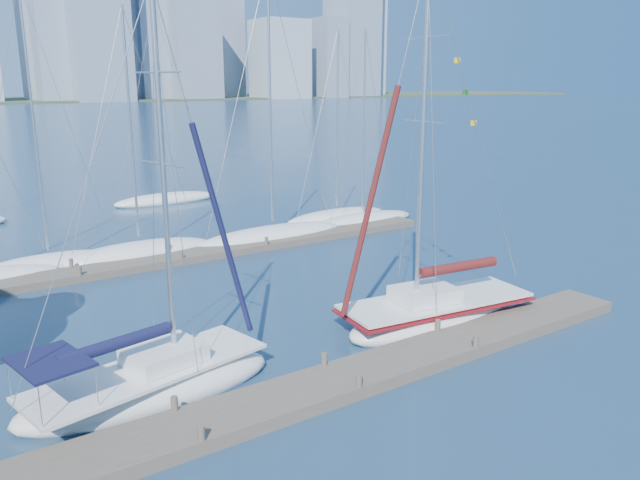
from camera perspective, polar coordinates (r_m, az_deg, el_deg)
ground at (r=19.77m, az=1.91°, el=-13.29°), size 700.00×700.00×0.00m
near_dock at (r=19.68m, az=1.92°, el=-12.78°), size 26.00×2.00×0.40m
far_dock at (r=33.77m, az=-11.50°, el=-1.39°), size 30.00×1.80×0.36m
sailboat_navy at (r=19.46m, az=-15.42°, el=-11.03°), size 8.12×4.03×12.34m
sailboat_maroon at (r=24.62m, az=10.58°, el=-5.03°), size 8.55×3.73×13.92m
bg_boat_1 at (r=34.35m, az=-23.51°, el=-1.90°), size 6.78×2.68×13.85m
bg_boat_2 at (r=34.64m, az=-16.14°, el=-1.09°), size 8.47×5.32×13.14m
bg_boat_3 at (r=37.03m, az=-4.35°, el=0.45°), size 10.02×4.71×15.71m
bg_boat_4 at (r=42.39m, az=1.53°, el=2.20°), size 8.11×4.09×12.64m
bg_boat_5 at (r=41.25m, az=3.88°, el=1.83°), size 8.31×5.21×12.67m
bg_boat_7 at (r=49.89m, az=-13.90°, el=3.66°), size 8.40×3.95×14.97m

